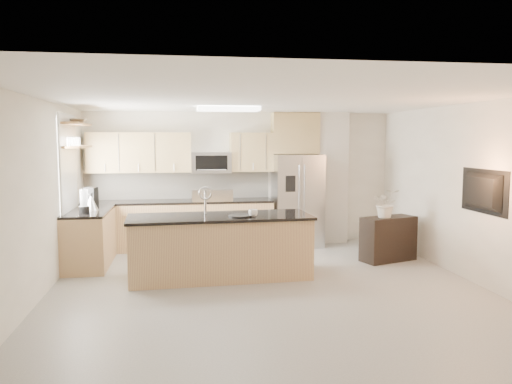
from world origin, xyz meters
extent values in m
plane|color=#A8A6A0|center=(0.00, 0.00, 0.00)|extent=(6.50, 6.50, 0.00)
cube|color=white|center=(0.00, 0.00, 2.60)|extent=(6.00, 6.50, 0.02)
cube|color=white|center=(0.00, 3.25, 1.30)|extent=(6.00, 0.02, 2.60)
cube|color=white|center=(0.00, -3.25, 1.30)|extent=(6.00, 0.02, 2.60)
cube|color=white|center=(-3.00, 0.00, 1.30)|extent=(0.02, 6.50, 2.60)
cube|color=white|center=(3.00, 0.00, 1.30)|extent=(0.02, 6.50, 2.60)
cube|color=tan|center=(-1.23, 2.92, 0.44)|extent=(3.55, 0.65, 0.88)
cube|color=black|center=(-1.23, 2.92, 0.90)|extent=(3.55, 0.66, 0.04)
cube|color=silver|center=(-1.23, 3.24, 1.18)|extent=(3.55, 0.02, 0.52)
cube|color=tan|center=(-2.67, 1.85, 0.44)|extent=(0.65, 1.50, 0.88)
cube|color=black|center=(-2.67, 1.85, 0.90)|extent=(0.66, 1.50, 0.04)
cube|color=black|center=(-0.60, 2.92, 0.45)|extent=(0.76, 0.64, 0.90)
cube|color=black|center=(-0.60, 2.92, 0.92)|extent=(0.76, 0.62, 0.03)
cube|color=#B5B5B8|center=(-0.60, 2.62, 1.03)|extent=(0.76, 0.04, 0.22)
cube|color=tan|center=(-1.94, 3.08, 1.83)|extent=(1.92, 0.33, 0.75)
cube|color=tan|center=(0.19, 3.08, 1.83)|extent=(0.82, 0.33, 0.75)
cube|color=#B5B5B8|center=(-0.60, 3.05, 1.63)|extent=(0.76, 0.40, 0.40)
cube|color=black|center=(-0.60, 2.85, 1.63)|extent=(0.60, 0.02, 0.28)
cube|color=#B5B5B8|center=(1.06, 2.88, 0.89)|extent=(0.92, 0.75, 1.78)
cube|color=gray|center=(1.06, 2.50, 0.89)|extent=(0.02, 0.01, 1.69)
cube|color=black|center=(0.84, 2.48, 1.25)|extent=(0.18, 0.03, 0.30)
cube|color=beige|center=(1.82, 3.10, 1.30)|extent=(0.60, 0.30, 2.60)
cube|color=white|center=(-2.98, 1.85, 1.65)|extent=(0.03, 1.05, 1.55)
cube|color=white|center=(-2.97, 1.85, 1.65)|extent=(0.03, 1.15, 1.65)
cube|color=brown|center=(-2.85, 1.95, 1.95)|extent=(0.30, 1.20, 0.04)
cube|color=brown|center=(-2.85, 1.95, 2.32)|extent=(0.30, 1.20, 0.04)
cube|color=white|center=(-0.40, 1.60, 2.56)|extent=(1.00, 0.50, 0.06)
cube|color=tan|center=(-0.61, 0.81, 0.45)|extent=(2.70, 1.03, 0.90)
cube|color=black|center=(-0.61, 0.81, 0.92)|extent=(2.76, 1.10, 0.04)
cube|color=black|center=(-0.81, 0.81, 0.90)|extent=(0.56, 0.41, 0.01)
cylinder|color=#B5B5B8|center=(-0.81, 1.03, 1.11)|extent=(0.03, 0.03, 0.34)
torus|color=#B5B5B8|center=(-0.81, 0.97, 1.26)|extent=(0.21, 0.03, 0.21)
cube|color=black|center=(2.32, 1.41, 0.38)|extent=(1.03, 0.68, 0.76)
imported|color=white|center=(-0.14, 0.62, 0.99)|extent=(0.17, 0.17, 0.11)
cylinder|color=black|center=(-0.32, 0.69, 0.95)|extent=(0.45, 0.45, 0.02)
cylinder|color=black|center=(-2.67, 1.48, 0.98)|extent=(0.16, 0.16, 0.11)
cylinder|color=silver|center=(-2.67, 1.48, 1.16)|extent=(0.12, 0.12, 0.26)
cone|color=#B5B5B8|center=(-2.62, 1.81, 1.04)|extent=(0.23, 0.23, 0.25)
cylinder|color=black|center=(-2.62, 1.81, 1.18)|extent=(0.05, 0.05, 0.05)
cube|color=black|center=(-2.69, 2.22, 1.09)|extent=(0.22, 0.25, 0.34)
cylinder|color=#B5B5B8|center=(-2.69, 2.16, 1.01)|extent=(0.11, 0.11, 0.12)
imported|color=#B5B5B8|center=(-2.85, 2.12, 2.39)|extent=(0.44, 0.44, 0.09)
imported|color=beige|center=(2.22, 1.33, 1.13)|extent=(0.75, 0.68, 0.73)
imported|color=black|center=(2.91, -0.20, 1.35)|extent=(0.14, 1.08, 0.62)
camera|label=1|loc=(-1.18, -6.54, 2.07)|focal=35.00mm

